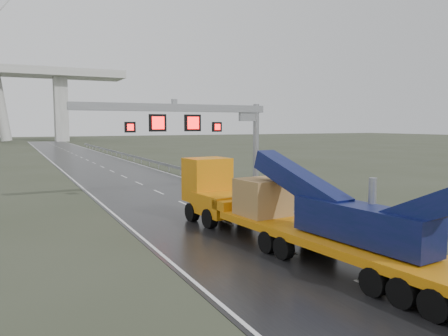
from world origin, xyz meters
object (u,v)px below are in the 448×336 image
exit_sign_pair (283,174)px  striped_barrier (275,191)px  heavy_haul_truck (278,209)px  sign_gantry (201,124)px

exit_sign_pair → striped_barrier: bearing=-155.7°
heavy_haul_truck → striped_barrier: bearing=52.3°
exit_sign_pair → striped_barrier: exit_sign_pair is taller
heavy_haul_truck → sign_gantry: bearing=76.4°
sign_gantry → heavy_haul_truck: (-1.95, -13.47, -3.92)m
heavy_haul_truck → striped_barrier: (6.97, 10.99, -1.18)m
sign_gantry → exit_sign_pair: sign_gantry is taller
striped_barrier → exit_sign_pair: bearing=4.2°
exit_sign_pair → striped_barrier: size_ratio=2.47×
heavy_haul_truck → exit_sign_pair: (7.82, 11.13, 0.10)m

